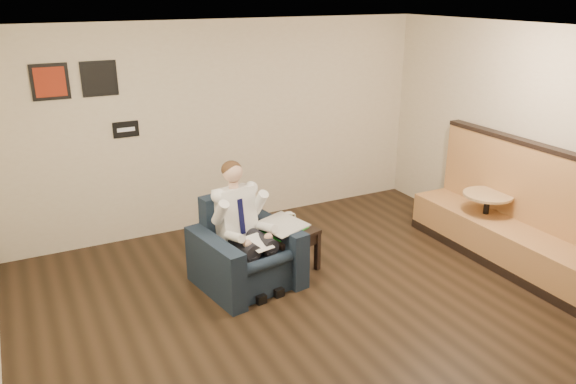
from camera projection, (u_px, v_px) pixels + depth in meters
name	position (u px, v px, depth m)	size (l,w,h in m)	color
ground	(336.00, 325.00, 5.61)	(6.00, 6.00, 0.00)	black
wall_back	(223.00, 126.00, 7.64)	(6.00, 0.02, 2.80)	beige
wall_right	(563.00, 153.00, 6.41)	(0.02, 6.00, 2.80)	beige
ceiling	(346.00, 36.00, 4.64)	(6.00, 6.00, 0.02)	white
seating_sign	(126.00, 129.00, 7.03)	(0.32, 0.02, 0.20)	black
art_print_left	(50.00, 82.00, 6.47)	(0.42, 0.03, 0.42)	maroon
art_print_right	(99.00, 79.00, 6.70)	(0.42, 0.03, 0.42)	black
armchair	(246.00, 245.00, 6.23)	(1.01, 1.01, 0.97)	black
seated_man	(252.00, 234.00, 6.08)	(0.64, 0.95, 1.33)	white
lap_papers	(258.00, 243.00, 6.02)	(0.22, 0.32, 0.01)	white
newspaper	(282.00, 224.00, 6.32)	(0.42, 0.53, 0.01)	silver
side_table	(284.00, 249.00, 6.65)	(0.63, 0.63, 0.52)	black
green_folder	(283.00, 230.00, 6.52)	(0.52, 0.37, 0.01)	green
coffee_mug	(289.00, 217.00, 6.77)	(0.09, 0.09, 0.11)	white
smartphone	(277.00, 223.00, 6.72)	(0.16, 0.08, 0.01)	black
banquette	(514.00, 208.00, 6.65)	(0.67, 2.82, 1.44)	#AB7642
cafe_table	(485.00, 221.00, 7.13)	(0.61, 0.61, 0.75)	tan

